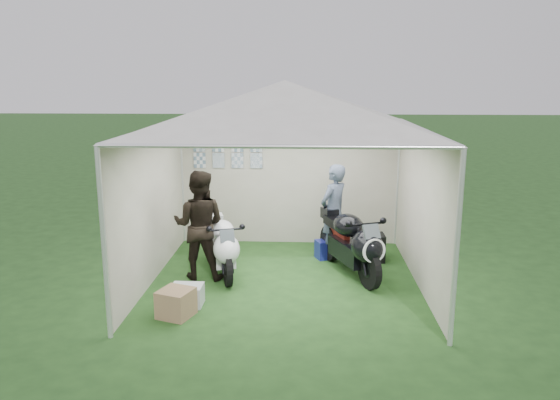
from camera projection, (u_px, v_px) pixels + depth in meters
The scene contains 10 objects.
ground at pixel (285, 280), 8.37m from camera, with size 80.00×80.00×0.00m, color #1C3B16.
canopy_tent at pixel (285, 110), 7.84m from camera, with size 5.66×5.66×3.00m.
motorcycle_white at pixel (223, 245), 8.52m from camera, with size 0.73×1.72×0.87m.
motorcycle_black at pixel (352, 242), 8.45m from camera, with size 0.97×1.90×0.98m.
paddock_stand at pixel (328, 249), 9.37m from camera, with size 0.42×0.26×0.32m, color #2A32C4.
person_dark_jacket at pixel (199, 225), 8.31m from camera, with size 0.82×0.64×1.68m, color black.
person_blue_jacket at pixel (334, 212), 9.23m from camera, with size 0.59×0.39×1.63m, color slate.
equipment_box at pixel (370, 247), 9.23m from camera, with size 0.46×0.37×0.46m, color black.
crate_0 at pixel (187, 295), 7.42m from camera, with size 0.42×0.33×0.28m, color #B1B6BA.
crate_1 at pixel (176, 303), 7.06m from camera, with size 0.40×0.40×0.36m, color #826446.
Camera 1 is at (0.32, -7.89, 3.02)m, focal length 35.00 mm.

